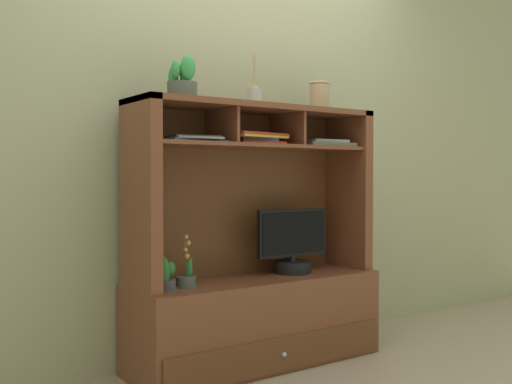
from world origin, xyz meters
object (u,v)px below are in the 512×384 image
Objects in this scene: magazine_stack_left at (193,139)px; diffuser_bottle at (255,97)px; potted_orchid at (186,278)px; magazine_stack_right at (254,138)px; ceramic_vase at (319,96)px; potted_fern at (164,274)px; potted_succulent at (182,83)px; media_console at (255,287)px; tv_monitor at (293,246)px; magazine_stack_centre at (324,144)px.

diffuser_bottle is at bearing 6.06° from magazine_stack_left.
potted_orchid is 0.81m from magazine_stack_right.
potted_fern is at bearing -177.28° from ceramic_vase.
potted_fern is at bearing -170.87° from potted_succulent.
potted_succulent is (-0.45, -0.03, 0.03)m from diffuser_bottle.
potted_orchid is 0.13m from potted_fern.
media_console is at bearing 4.97° from potted_fern.
magazine_stack_right reaches higher than potted_fern.
tv_monitor is at bearing 2.16° from potted_orchid.
ceramic_vase is at bearing 1.92° from potted_succulent.
magazine_stack_left reaches higher than potted_orchid.
magazine_stack_centre reaches higher than potted_orchid.
potted_fern is at bearing -175.03° from media_console.
magazine_stack_centre is at bearing -6.80° from diffuser_bottle.
ceramic_vase is at bearing 83.92° from magazine_stack_centre.
media_console is at bearing 179.89° from ceramic_vase.
media_console is 0.80m from magazine_stack_right.
magazine_stack_right is 1.26× the size of diffuser_bottle.
magazine_stack_left is at bearing -177.43° from ceramic_vase.
magazine_stack_centre is (0.89, -0.00, 0.68)m from potted_orchid.
tv_monitor is 1.09m from potted_succulent.
media_console is 0.45m from potted_orchid.
diffuser_bottle is (0.03, 0.04, 0.22)m from magazine_stack_right.
ceramic_vase is (0.21, 0.02, 0.85)m from tv_monitor.
potted_succulent is (-0.42, 0.01, 0.25)m from magazine_stack_right.
diffuser_bottle reaches higher than magazine_stack_right.
magazine_stack_centre reaches higher than tv_monitor.
diffuser_bottle is at bearing 4.38° from potted_succulent.
diffuser_bottle is 0.45m from ceramic_vase.
potted_succulent is at bearing 178.81° from magazine_stack_centre.
magazine_stack_right reaches higher than tv_monitor.
potted_fern is 0.85m from magazine_stack_right.
potted_fern is 1.05m from diffuser_bottle.
magazine_stack_left is at bearing -178.29° from tv_monitor.
potted_fern is 0.79× the size of potted_succulent.
magazine_stack_left reaches higher than tv_monitor.
potted_orchid is 1.12m from magazine_stack_centre.
media_console is 0.32m from tv_monitor.
magazine_stack_left is (0.16, 0.01, 0.65)m from potted_fern.
media_console is 8.38× the size of potted_fern.
potted_orchid is at bearing -55.13° from potted_succulent.
ceramic_vase is at bearing -0.11° from media_console.
magazine_stack_right is at bearing -0.93° from potted_succulent.
media_console is 3.00× the size of tv_monitor.
diffuser_bottle is 1.33× the size of potted_succulent.
media_console is 0.58m from potted_fern.
potted_orchid is at bearing 1.57° from potted_fern.
diffuser_bottle is at bearing 53.91° from magazine_stack_right.
media_console is 1.02m from diffuser_bottle.
tv_monitor is at bearing 2.07° from potted_fern.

